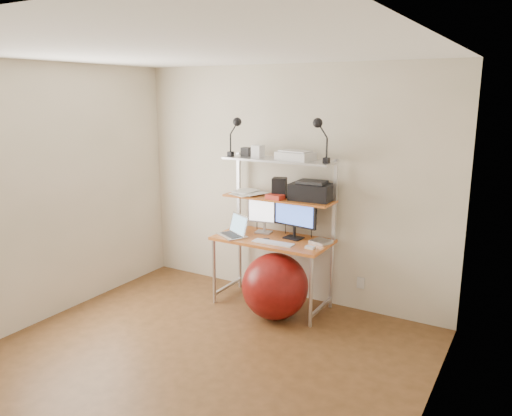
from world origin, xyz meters
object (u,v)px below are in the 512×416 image
at_px(printer, 312,191).
at_px(exercise_ball, 275,286).
at_px(laptop, 235,231).
at_px(monitor_black, 295,214).
at_px(monitor_silver, 264,212).

distance_m(printer, exercise_ball, 1.02).
bearing_deg(laptop, monitor_black, 51.04).
distance_m(monitor_black, printer, 0.30).
distance_m(monitor_silver, laptop, 0.38).
relative_size(monitor_silver, exercise_ball, 0.63).
bearing_deg(printer, monitor_silver, 179.60).
bearing_deg(laptop, exercise_ball, 15.16).
xyz_separation_m(laptop, printer, (0.74, 0.29, 0.46)).
relative_size(monitor_silver, printer, 0.98).
height_order(laptop, exercise_ball, laptop).
bearing_deg(laptop, monitor_silver, 81.51).
distance_m(monitor_black, laptop, 0.66).
height_order(monitor_silver, monitor_black, monitor_black).
bearing_deg(printer, exercise_ball, -116.03).
bearing_deg(exercise_ball, printer, 66.60).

